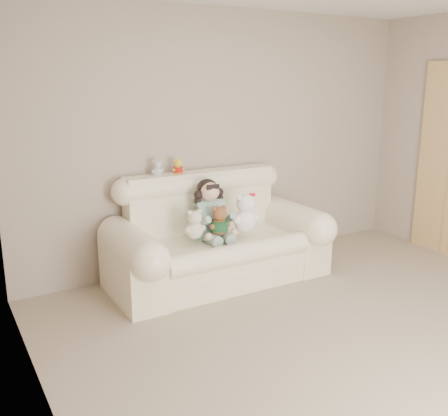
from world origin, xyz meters
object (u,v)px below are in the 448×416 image
sofa (219,230)px  brown_teddy (219,218)px  cream_teddy (195,222)px  seated_child (209,209)px  white_cat (245,209)px

sofa → brown_teddy: (-0.06, -0.12, 0.15)m
sofa → cream_teddy: bearing=-163.2°
sofa → seated_child: sofa is taller
sofa → brown_teddy: 0.20m
brown_teddy → white_cat: 0.28m
sofa → cream_teddy: (-0.30, -0.09, 0.15)m
white_cat → brown_teddy: bearing=173.4°
seated_child → sofa: bearing=-49.1°
brown_teddy → white_cat: bearing=-3.7°
sofa → cream_teddy: size_ratio=6.55×
seated_child → white_cat: 0.35m
seated_child → cream_teddy: 0.31m
seated_child → white_cat: bearing=-34.7°
white_cat → seated_child: bearing=138.7°
sofa → seated_child: bearing=125.2°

